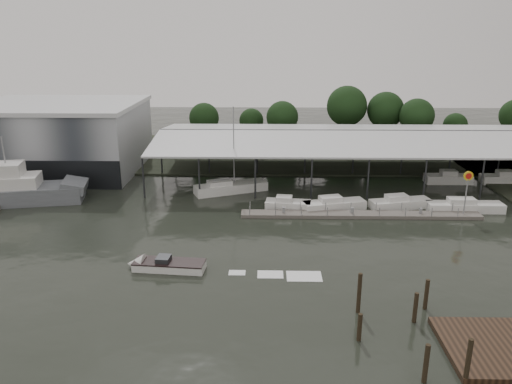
{
  "coord_description": "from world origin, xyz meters",
  "views": [
    {
      "loc": [
        3.87,
        -45.2,
        20.54
      ],
      "look_at": [
        2.7,
        11.29,
        2.5
      ],
      "focal_mm": 35.0,
      "sensor_mm": 36.0,
      "label": 1
    }
  ],
  "objects_px": {
    "grey_trawler": "(19,190)",
    "white_sailboat": "(230,188)",
    "speedboat_underway": "(163,265)",
    "shell_fuel_sign": "(467,185)"
  },
  "relations": [
    {
      "from": "grey_trawler",
      "to": "white_sailboat",
      "type": "distance_m",
      "value": 26.82
    },
    {
      "from": "shell_fuel_sign",
      "to": "speedboat_underway",
      "type": "bearing_deg",
      "value": -156.39
    },
    {
      "from": "shell_fuel_sign",
      "to": "grey_trawler",
      "type": "xyz_separation_m",
      "value": [
        -54.39,
        4.19,
        -2.35
      ]
    },
    {
      "from": "grey_trawler",
      "to": "speedboat_underway",
      "type": "bearing_deg",
      "value": -51.29
    },
    {
      "from": "shell_fuel_sign",
      "to": "grey_trawler",
      "type": "distance_m",
      "value": 54.6
    },
    {
      "from": "grey_trawler",
      "to": "white_sailboat",
      "type": "xyz_separation_m",
      "value": [
        26.37,
        4.8,
        -0.94
      ]
    },
    {
      "from": "grey_trawler",
      "to": "shell_fuel_sign",
      "type": "bearing_deg",
      "value": -15.73
    },
    {
      "from": "white_sailboat",
      "to": "speedboat_underway",
      "type": "height_order",
      "value": "white_sailboat"
    },
    {
      "from": "white_sailboat",
      "to": "speedboat_underway",
      "type": "bearing_deg",
      "value": -123.62
    },
    {
      "from": "grey_trawler",
      "to": "speedboat_underway",
      "type": "height_order",
      "value": "grey_trawler"
    }
  ]
}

